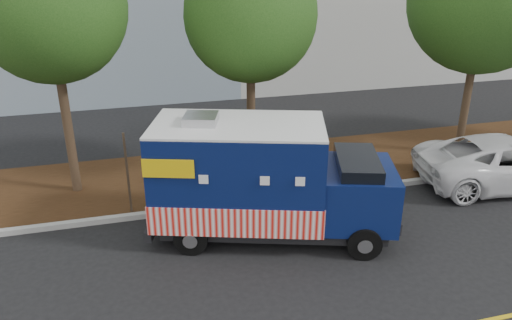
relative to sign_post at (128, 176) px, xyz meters
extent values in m
plane|color=black|center=(3.51, -1.55, -1.20)|extent=(120.00, 120.00, 0.00)
cube|color=#9E9E99|center=(3.51, -0.15, -1.12)|extent=(120.00, 0.18, 0.15)
cube|color=black|center=(3.51, 1.95, -1.12)|extent=(120.00, 4.00, 0.15)
cylinder|color=#38281C|center=(-1.49, 1.78, 0.97)|extent=(0.26, 0.26, 4.33)
sphere|color=#1C4914|center=(-1.49, 1.78, 4.11)|extent=(3.91, 3.91, 3.91)
cylinder|color=#38281C|center=(3.77, 1.72, 0.81)|extent=(0.26, 0.26, 4.01)
sphere|color=#1C4914|center=(3.77, 1.72, 3.76)|extent=(3.78, 3.78, 3.78)
cylinder|color=#38281C|center=(11.12, 1.45, 0.85)|extent=(0.26, 0.26, 4.10)
cube|color=#473828|center=(0.00, 0.00, 0.00)|extent=(0.06, 0.06, 2.40)
cube|color=black|center=(3.44, -1.83, -0.80)|extent=(5.68, 3.38, 0.27)
cube|color=#0A1749|center=(2.62, -1.57, 0.53)|extent=(4.52, 3.34, 2.30)
cube|color=red|center=(2.62, -1.57, -0.29)|extent=(4.57, 3.40, 0.72)
cube|color=white|center=(2.62, -1.57, 1.70)|extent=(4.52, 3.34, 0.06)
cube|color=#B7B7BA|center=(1.79, -1.30, 1.82)|extent=(0.97, 0.97, 0.21)
cube|color=#0A1749|center=(5.36, -2.45, 0.00)|extent=(2.28, 2.49, 1.34)
cube|color=black|center=(5.31, -2.43, 0.64)|extent=(1.49, 2.08, 0.62)
cube|color=black|center=(6.20, -2.72, -0.45)|extent=(0.66, 1.85, 0.29)
cube|color=black|center=(0.65, -0.94, -0.77)|extent=(0.83, 2.11, 0.27)
cube|color=#B7B7BA|center=(0.68, -0.94, 0.58)|extent=(0.57, 1.66, 1.82)
cube|color=#B7B7BA|center=(3.24, -0.57, 0.58)|extent=(1.66, 0.57, 1.06)
cube|color=yellow|center=(0.90, -2.21, 1.06)|extent=(1.10, 0.37, 0.43)
cube|color=yellow|center=(1.60, -0.04, 1.06)|extent=(1.10, 0.37, 0.43)
cylinder|color=black|center=(5.15, -3.41, -0.80)|extent=(0.85, 0.50, 0.81)
cylinder|color=black|center=(5.75, -1.55, -0.80)|extent=(0.85, 0.50, 0.81)
cylinder|color=black|center=(1.31, -2.18, -0.80)|extent=(0.85, 0.50, 0.81)
cylinder|color=black|center=(1.91, -0.31, -0.80)|extent=(0.85, 0.50, 0.81)
imported|color=white|center=(11.10, -0.90, -0.45)|extent=(5.73, 3.28, 1.51)
camera|label=1|loc=(0.20, -12.30, 5.45)|focal=35.00mm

